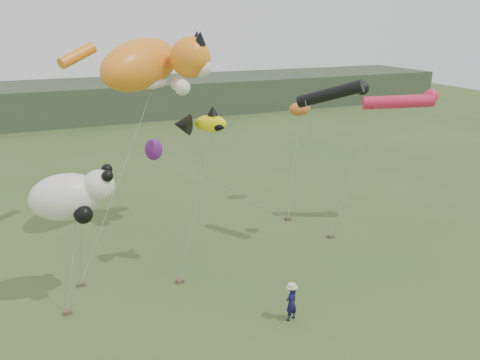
# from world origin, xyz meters

# --- Properties ---
(ground) EXTENTS (120.00, 120.00, 0.00)m
(ground) POSITION_xyz_m (0.00, 0.00, 0.00)
(ground) COLOR #385123
(ground) RESTS_ON ground
(headland) EXTENTS (90.00, 13.00, 4.00)m
(headland) POSITION_xyz_m (-3.11, 44.69, 1.92)
(headland) COLOR #2D3D28
(headland) RESTS_ON ground
(festival_attendant) EXTENTS (0.61, 0.50, 1.45)m
(festival_attendant) POSITION_xyz_m (0.37, 0.06, 0.73)
(festival_attendant) COLOR #131141
(festival_attendant) RESTS_ON ground
(sandbag_anchors) EXTENTS (13.56, 4.90, 0.15)m
(sandbag_anchors) POSITION_xyz_m (-1.27, 5.57, 0.08)
(sandbag_anchors) COLOR brown
(sandbag_anchors) RESTS_ON ground
(cat_kite) EXTENTS (7.16, 5.50, 3.23)m
(cat_kite) POSITION_xyz_m (-2.08, 10.38, 8.84)
(cat_kite) COLOR orange
(cat_kite) RESTS_ON ground
(fish_kite) EXTENTS (2.42, 1.60, 1.17)m
(fish_kite) POSITION_xyz_m (-1.40, 5.08, 6.81)
(fish_kite) COLOR #FFEF0B
(fish_kite) RESTS_ON ground
(tube_kites) EXTENTS (7.86, 3.27, 1.96)m
(tube_kites) POSITION_xyz_m (8.03, 5.53, 7.23)
(tube_kites) COLOR black
(tube_kites) RESTS_ON ground
(panda_kite) EXTENTS (3.19, 2.06, 1.98)m
(panda_kite) POSITION_xyz_m (-6.75, 4.71, 4.51)
(panda_kite) COLOR white
(panda_kite) RESTS_ON ground
(misc_kites) EXTENTS (9.63, 2.38, 3.01)m
(misc_kites) POSITION_xyz_m (2.38, 11.42, 4.96)
(misc_kites) COLOR #CC6723
(misc_kites) RESTS_ON ground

